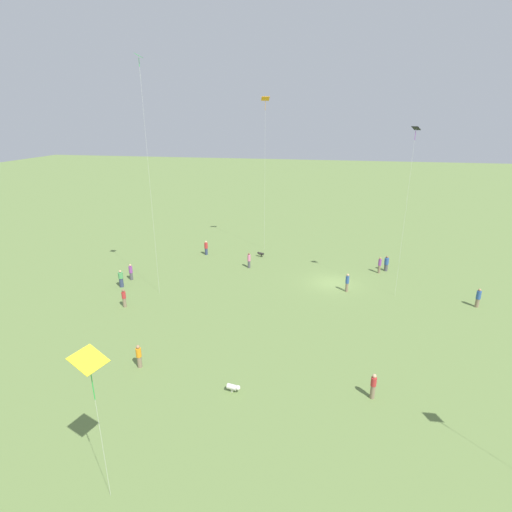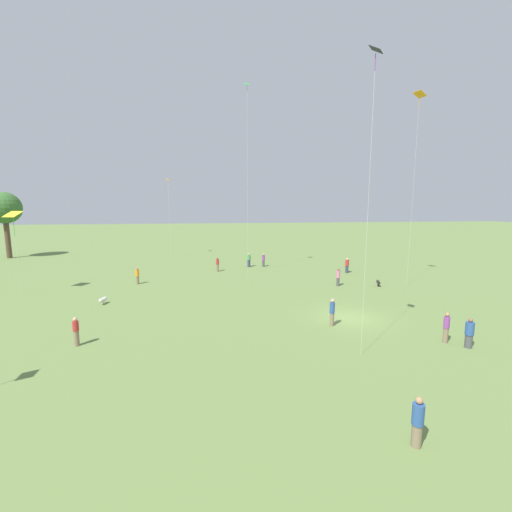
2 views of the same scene
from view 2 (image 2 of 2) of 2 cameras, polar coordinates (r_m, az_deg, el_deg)
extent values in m
plane|color=olive|center=(25.42, 15.31, -9.92)|extent=(240.00, 240.00, 0.00)
cylinder|color=brown|center=(62.22, -36.03, 2.31)|extent=(0.71, 0.71, 5.68)
sphere|color=#38662D|center=(62.01, -36.41, 6.48)|extent=(4.56, 4.56, 4.56)
cylinder|color=#847056|center=(36.34, -19.14, -3.81)|extent=(0.37, 0.37, 0.81)
cylinder|color=orange|center=(36.20, -19.20, -2.70)|extent=(0.43, 0.43, 0.63)
sphere|color=#A87A56|center=(36.12, -19.23, -2.02)|extent=(0.24, 0.24, 0.24)
cylinder|color=#333D5B|center=(41.24, 14.90, -2.16)|extent=(0.46, 0.46, 0.83)
cylinder|color=#B72D2D|center=(41.10, 14.94, -1.12)|extent=(0.54, 0.54, 0.69)
sphere|color=beige|center=(41.03, 14.97, -0.48)|extent=(0.24, 0.24, 0.24)
cylinder|color=#847056|center=(23.44, 12.53, -10.28)|extent=(0.39, 0.39, 0.88)
cylinder|color=#2D5193|center=(23.20, 12.59, -8.41)|extent=(0.46, 0.46, 0.72)
sphere|color=tan|center=(23.06, 12.63, -7.27)|extent=(0.24, 0.24, 0.24)
cylinder|color=#333D5B|center=(43.60, -1.21, -1.22)|extent=(0.56, 0.56, 0.92)
cylinder|color=#4C9956|center=(43.48, -1.22, -0.24)|extent=(0.66, 0.66, 0.60)
sphere|color=tan|center=(43.42, -1.22, 0.31)|extent=(0.24, 0.24, 0.24)
cylinder|color=#4C4C51|center=(43.78, 1.23, -1.29)|extent=(0.44, 0.44, 0.76)
cylinder|color=purple|center=(43.66, 1.24, -0.33)|extent=(0.52, 0.52, 0.71)
sphere|color=tan|center=(43.59, 1.24, 0.28)|extent=(0.24, 0.24, 0.24)
cylinder|color=#847056|center=(22.35, -27.73, -12.03)|extent=(0.38, 0.38, 0.90)
cylinder|color=#B72D2D|center=(22.12, -27.86, -10.27)|extent=(0.45, 0.45, 0.55)
sphere|color=tan|center=(22.00, -27.94, -9.29)|extent=(0.24, 0.24, 0.24)
cylinder|color=#847056|center=(40.91, -6.42, -1.98)|extent=(0.41, 0.41, 0.86)
cylinder|color=#B72D2D|center=(40.79, -6.44, -0.98)|extent=(0.48, 0.48, 0.60)
sphere|color=brown|center=(40.72, -6.45, -0.40)|extent=(0.24, 0.24, 0.24)
cylinder|color=#4C4C51|center=(34.50, 13.50, -4.22)|extent=(0.41, 0.41, 0.81)
cylinder|color=pink|center=(34.34, 13.54, -2.97)|extent=(0.48, 0.48, 0.72)
sphere|color=brown|center=(34.25, 13.57, -2.19)|extent=(0.24, 0.24, 0.24)
cylinder|color=#847056|center=(13.84, 25.19, -25.42)|extent=(0.35, 0.35, 0.80)
cylinder|color=#2D5193|center=(13.44, 25.41, -22.71)|extent=(0.41, 0.41, 0.73)
sphere|color=#A87A56|center=(13.20, 25.56, -20.91)|extent=(0.24, 0.24, 0.24)
cylinder|color=#4C4C51|center=(23.02, 31.91, -11.95)|extent=(0.55, 0.55, 0.75)
cylinder|color=#2D5193|center=(22.79, 32.06, -10.21)|extent=(0.65, 0.65, 0.72)
sphere|color=brown|center=(22.65, 32.16, -9.05)|extent=(0.24, 0.24, 0.24)
cylinder|color=#847056|center=(23.09, 29.05, -11.48)|extent=(0.37, 0.37, 0.89)
cylinder|color=purple|center=(22.84, 29.19, -9.63)|extent=(0.44, 0.44, 0.68)
sphere|color=#A87A56|center=(22.71, 29.28, -8.52)|extent=(0.24, 0.24, 0.24)
cube|color=orange|center=(52.94, -14.46, 12.24)|extent=(0.84, 0.81, 0.28)
cylinder|color=yellow|center=(52.91, -14.44, 11.58)|extent=(0.04, 0.04, 0.82)
cylinder|color=silver|center=(52.88, -14.23, 6.02)|extent=(0.01, 0.01, 11.49)
cube|color=black|center=(19.40, 19.35, 29.72)|extent=(0.81, 0.81, 0.32)
cylinder|color=purple|center=(19.20, 19.26, 28.18)|extent=(0.04, 0.04, 0.75)
cylinder|color=silver|center=(18.06, 18.14, 6.88)|extent=(0.01, 0.01, 15.09)
cube|color=yellow|center=(35.74, -35.50, 5.70)|extent=(1.35, 1.41, 0.50)
cylinder|color=green|center=(35.79, -35.34, 3.92)|extent=(0.04, 0.04, 1.53)
cylinder|color=silver|center=(36.01, -35.00, 0.06)|extent=(0.01, 0.01, 7.11)
cube|color=orange|center=(37.61, 25.63, 23.14)|extent=(1.10, 1.04, 0.44)
cylinder|color=orange|center=(37.42, 25.55, 22.02)|extent=(0.04, 0.04, 0.98)
cylinder|color=silver|center=(36.30, 24.69, 9.43)|extent=(0.01, 0.01, 17.87)
cube|color=green|center=(40.66, -1.50, 26.71)|extent=(0.66, 0.71, 0.31)
cylinder|color=green|center=(40.51, -1.50, 26.04)|extent=(0.04, 0.04, 0.62)
cylinder|color=silver|center=(38.74, -1.44, 12.10)|extent=(0.01, 0.01, 20.55)
cylinder|color=silver|center=(30.32, -24.11, -6.66)|extent=(0.65, 0.44, 0.33)
sphere|color=silver|center=(29.96, -24.46, -6.76)|extent=(0.30, 0.30, 0.30)
cylinder|color=silver|center=(30.38, -24.08, -7.12)|extent=(0.15, 0.15, 0.18)
cylinder|color=black|center=(35.44, 19.73, -4.16)|extent=(0.66, 0.45, 0.29)
sphere|color=black|center=(35.80, 19.62, -3.96)|extent=(0.26, 0.26, 0.26)
cylinder|color=black|center=(35.50, 19.70, -4.59)|extent=(0.13, 0.13, 0.25)
camera|label=1|loc=(37.28, -60.93, 16.89)|focal=28.00mm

